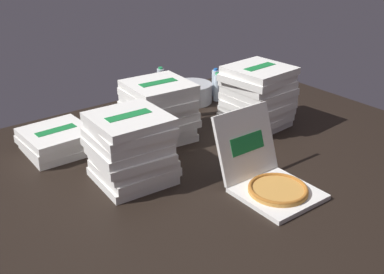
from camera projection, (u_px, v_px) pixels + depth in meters
name	position (u px, v px, depth m)	size (l,w,h in m)	color
ground_plane	(196.00, 170.00, 2.58)	(3.20, 2.40, 0.02)	black
open_pizza_box	(268.00, 177.00, 2.34)	(0.36, 0.49, 0.37)	white
pizza_stack_center_far	(57.00, 141.00, 2.74)	(0.38, 0.38, 0.14)	white
pizza_stack_left_mid	(159.00, 111.00, 2.86)	(0.42, 0.41, 0.36)	white
pizza_stack_right_far	(257.00, 97.00, 3.02)	(0.42, 0.42, 0.41)	white
pizza_stack_right_near	(131.00, 148.00, 2.39)	(0.42, 0.41, 0.36)	white
ice_bucket	(192.00, 93.00, 3.48)	(0.30, 0.30, 0.14)	#B7BABF
water_bottle_0	(215.00, 83.00, 3.59)	(0.06, 0.06, 0.22)	silver
water_bottle_1	(189.00, 102.00, 3.21)	(0.06, 0.06, 0.22)	silver
water_bottle_2	(229.00, 95.00, 3.34)	(0.06, 0.06, 0.22)	white
water_bottle_3	(161.00, 81.00, 3.62)	(0.06, 0.06, 0.22)	white
water_bottle_4	(157.00, 97.00, 3.31)	(0.06, 0.06, 0.22)	silver
water_bottle_5	(217.00, 87.00, 3.49)	(0.06, 0.06, 0.22)	silver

